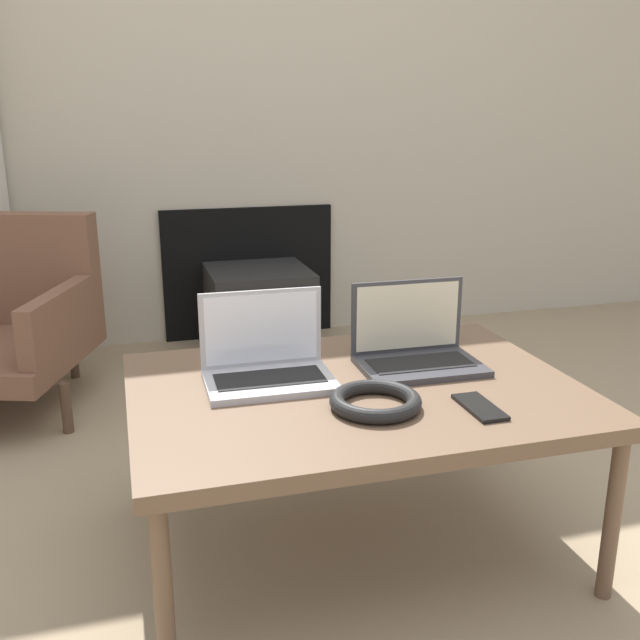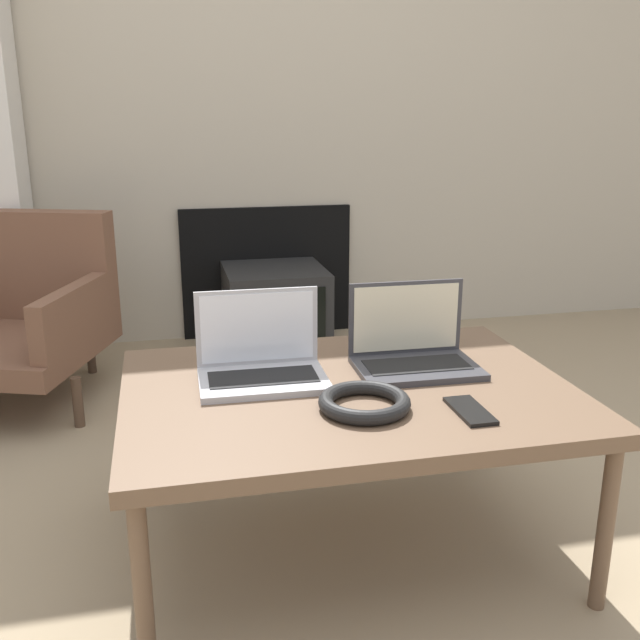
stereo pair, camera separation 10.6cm
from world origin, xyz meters
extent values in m
plane|color=#998466|center=(0.00, 0.00, 0.00)|extent=(14.00, 14.00, 0.00)
cube|color=#B7AD99|center=(0.00, 2.12, 1.30)|extent=(7.00, 0.06, 2.60)
cube|color=black|center=(0.08, 2.08, 0.31)|extent=(0.81, 0.03, 0.62)
cube|color=brown|center=(0.00, 0.27, 0.41)|extent=(1.04, 0.76, 0.04)
cylinder|color=brown|center=(-0.48, -0.07, 0.20)|extent=(0.04, 0.04, 0.39)
cylinder|color=brown|center=(0.48, -0.07, 0.20)|extent=(0.04, 0.04, 0.39)
cylinder|color=brown|center=(-0.48, 0.61, 0.20)|extent=(0.04, 0.04, 0.39)
cylinder|color=brown|center=(0.48, 0.61, 0.20)|extent=(0.04, 0.04, 0.39)
cube|color=#B2B2B7|center=(-0.19, 0.33, 0.44)|extent=(0.30, 0.21, 0.02)
cube|color=black|center=(-0.19, 0.33, 0.45)|extent=(0.26, 0.12, 0.00)
cube|color=#B2B2B7|center=(-0.19, 0.43, 0.54)|extent=(0.30, 0.01, 0.19)
cube|color=white|center=(-0.19, 0.42, 0.54)|extent=(0.28, 0.01, 0.17)
cube|color=#38383D|center=(0.19, 0.33, 0.44)|extent=(0.30, 0.21, 0.02)
cube|color=black|center=(0.19, 0.33, 0.45)|extent=(0.26, 0.12, 0.00)
cube|color=#38383D|center=(0.19, 0.43, 0.54)|extent=(0.30, 0.01, 0.19)
cube|color=beige|center=(0.19, 0.42, 0.54)|extent=(0.28, 0.01, 0.17)
torus|color=black|center=(0.00, 0.13, 0.45)|extent=(0.20, 0.20, 0.03)
cube|color=black|center=(0.22, 0.06, 0.44)|extent=(0.06, 0.15, 0.01)
cube|color=black|center=(0.08, 1.85, 0.19)|extent=(0.44, 0.45, 0.38)
cube|color=black|center=(0.08, 1.62, 0.19)|extent=(0.36, 0.01, 0.29)
cube|color=brown|center=(-1.00, 1.43, 0.22)|extent=(0.83, 0.83, 0.08)
cube|color=brown|center=(-0.91, 1.69, 0.47)|extent=(0.65, 0.31, 0.42)
cube|color=brown|center=(-0.72, 1.33, 0.36)|extent=(0.25, 0.57, 0.20)
cylinder|color=#4C3828|center=(-0.72, 1.16, 0.09)|extent=(0.04, 0.04, 0.18)
cylinder|color=#4C3828|center=(-0.72, 1.70, 0.09)|extent=(0.04, 0.04, 0.18)
camera|label=1|loc=(-0.51, -1.21, 1.05)|focal=40.00mm
camera|label=2|loc=(-0.41, -1.24, 1.05)|focal=40.00mm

